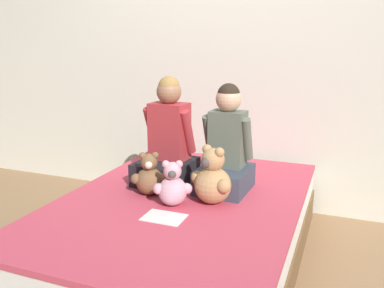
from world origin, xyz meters
The scene contains 9 objects.
ground_plane centered at (0.00, 0.00, 0.00)m, with size 14.00×14.00×0.00m, color #93704C.
wall_behind_bed centered at (0.00, 1.05, 1.25)m, with size 8.00×0.06×2.50m.
bed centered at (0.00, 0.00, 0.20)m, with size 1.32×1.87×0.41m.
child_on_left centered at (-0.19, 0.23, 0.66)m, with size 0.34×0.39×0.66m.
child_on_right centered at (0.19, 0.23, 0.65)m, with size 0.30×0.36×0.63m.
teddy_bear_held_by_left_child centered at (-0.20, -0.02, 0.51)m, with size 0.20×0.16×0.25m.
teddy_bear_held_by_right_child centered at (0.19, -0.02, 0.54)m, with size 0.25×0.20×0.32m.
teddy_bear_between_children centered at (0.00, -0.12, 0.51)m, with size 0.20×0.16×0.25m.
sign_card centered at (0.02, -0.29, 0.41)m, with size 0.21×0.15×0.00m.
Camera 1 is at (0.85, -2.01, 1.27)m, focal length 38.00 mm.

